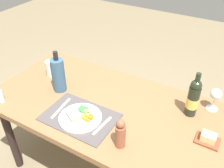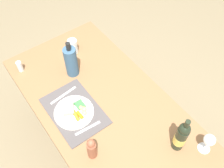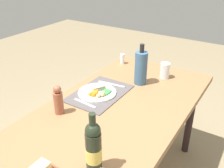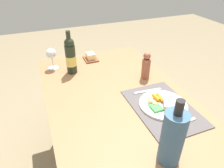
% 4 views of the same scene
% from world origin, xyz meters
% --- Properties ---
extents(dining_table, '(1.58, 0.83, 0.74)m').
position_xyz_m(dining_table, '(0.00, 0.00, 0.67)').
color(dining_table, '#906541').
rests_on(dining_table, ground_plane).
extents(placemat, '(0.45, 0.31, 0.01)m').
position_xyz_m(placemat, '(-0.07, -0.19, 0.74)').
color(placemat, '#514C4C').
rests_on(placemat, dining_table).
extents(dinner_plate, '(0.27, 0.27, 0.04)m').
position_xyz_m(dinner_plate, '(-0.06, -0.20, 0.76)').
color(dinner_plate, white).
rests_on(dinner_plate, placemat).
extents(fork, '(0.04, 0.21, 0.00)m').
position_xyz_m(fork, '(-0.22, -0.19, 0.75)').
color(fork, silver).
rests_on(fork, placemat).
extents(knife, '(0.03, 0.18, 0.00)m').
position_xyz_m(knife, '(0.09, -0.19, 0.75)').
color(knife, silver).
rests_on(knife, placemat).
extents(wine_bottle, '(0.07, 0.07, 0.30)m').
position_xyz_m(wine_bottle, '(0.51, 0.19, 0.87)').
color(wine_bottle, '#232C1E').
rests_on(wine_bottle, dining_table).
extents(butter_dish, '(0.13, 0.10, 0.06)m').
position_xyz_m(butter_dish, '(0.66, 0.01, 0.76)').
color(butter_dish, brown).
rests_on(butter_dish, dining_table).
extents(wine_glass, '(0.08, 0.08, 0.16)m').
position_xyz_m(wine_glass, '(0.62, 0.31, 0.85)').
color(wine_glass, white).
rests_on(wine_glass, dining_table).
extents(cooler_bottle, '(0.09, 0.09, 0.31)m').
position_xyz_m(cooler_bottle, '(-0.37, -0.02, 0.87)').
color(cooler_bottle, '#3B5E7E').
rests_on(cooler_bottle, dining_table).
extents(pepper_mill, '(0.06, 0.06, 0.19)m').
position_xyz_m(pepper_mill, '(0.25, -0.26, 0.83)').
color(pepper_mill, '#98543A').
rests_on(pepper_mill, dining_table).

